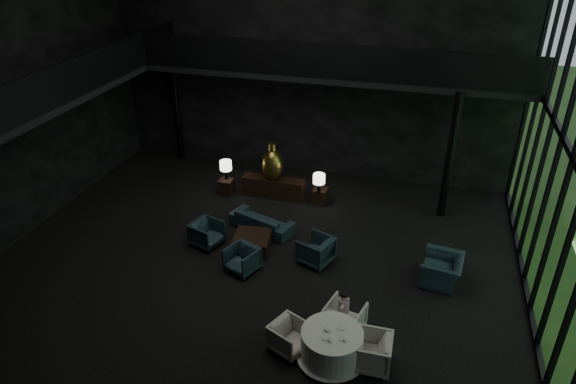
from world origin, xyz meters
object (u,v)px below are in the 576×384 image
(lounge_armchair_west, at_px, (207,232))
(window_armchair, at_px, (442,265))
(bronze_urn, at_px, (272,164))
(dining_chair_east, at_px, (371,349))
(lounge_armchair_east, at_px, (316,248))
(table_lamp_left, at_px, (226,166))
(lounge_armchair_south, at_px, (242,259))
(dining_chair_west, at_px, (289,336))
(console, at_px, (273,187))
(dining_table, at_px, (332,347))
(side_table_right, at_px, (320,196))
(side_table_left, at_px, (226,186))
(child, at_px, (344,302))
(table_lamp_right, at_px, (319,179))
(dining_chair_north, at_px, (345,316))
(sofa, at_px, (262,219))
(coffee_table, at_px, (252,242))

(lounge_armchair_west, bearing_deg, window_armchair, -71.70)
(bronze_urn, bearing_deg, dining_chair_east, -57.21)
(lounge_armchair_west, distance_m, lounge_armchair_east, 3.17)
(lounge_armchair_west, bearing_deg, table_lamp_left, 29.12)
(lounge_armchair_south, height_order, dining_chair_west, lounge_armchair_south)
(lounge_armchair_east, bearing_deg, lounge_armchair_south, -42.00)
(console, distance_m, dining_table, 7.34)
(side_table_right, xyz_separation_m, lounge_armchair_south, (-1.18, -4.14, 0.13))
(table_lamp_left, relative_size, dining_table, 0.45)
(lounge_armchair_south, height_order, dining_table, lounge_armchair_south)
(dining_chair_west, bearing_deg, bronze_urn, 44.76)
(dining_table, bearing_deg, bronze_urn, 117.08)
(table_lamp_left, bearing_deg, dining_chair_east, -47.78)
(console, relative_size, lounge_armchair_east, 2.31)
(side_table_left, height_order, dining_chair_west, dining_chair_west)
(child, bearing_deg, table_lamp_right, -71.47)
(bronze_urn, bearing_deg, dining_chair_west, -69.70)
(dining_chair_north, distance_m, dining_chair_west, 1.36)
(table_lamp_right, height_order, dining_table, table_lamp_right)
(dining_chair_north, bearing_deg, side_table_right, -57.62)
(table_lamp_left, bearing_deg, sofa, -45.32)
(coffee_table, bearing_deg, lounge_armchair_east, -3.32)
(console, relative_size, lounge_armchair_west, 2.54)
(dining_table, bearing_deg, table_lamp_right, 105.23)
(side_table_right, xyz_separation_m, dining_chair_west, (0.78, -6.50, 0.11))
(child, bearing_deg, lounge_armchair_west, -27.53)
(bronze_urn, relative_size, table_lamp_right, 2.00)
(coffee_table, relative_size, child, 1.80)
(side_table_right, bearing_deg, table_lamp_right, -90.00)
(side_table_right, relative_size, sofa, 0.27)
(table_lamp_right, relative_size, coffee_table, 0.64)
(dining_table, bearing_deg, lounge_armchair_west, 142.55)
(window_armchair, bearing_deg, dining_chair_east, -15.46)
(dining_chair_east, bearing_deg, window_armchair, 156.50)
(lounge_armchair_east, xyz_separation_m, window_armchair, (3.29, 0.05, 0.05))
(table_lamp_left, height_order, dining_chair_north, table_lamp_left)
(table_lamp_left, height_order, lounge_armchair_west, table_lamp_left)
(window_armchair, relative_size, dining_chair_north, 1.32)
(lounge_armchair_south, bearing_deg, lounge_armchair_west, 170.49)
(bronze_urn, relative_size, coffee_table, 1.27)
(table_lamp_right, bearing_deg, table_lamp_left, 178.50)
(side_table_right, xyz_separation_m, lounge_armchair_west, (-2.57, -3.25, 0.16))
(lounge_armchair_east, distance_m, lounge_armchair_south, 1.99)
(table_lamp_left, bearing_deg, dining_chair_west, -57.88)
(bronze_urn, distance_m, table_lamp_left, 1.62)
(table_lamp_left, height_order, child, table_lamp_left)
(console, height_order, sofa, sofa)
(dining_table, distance_m, child, 1.10)
(lounge_armchair_west, xyz_separation_m, lounge_armchair_south, (1.39, -0.88, -0.03))
(lounge_armchair_east, xyz_separation_m, coffee_table, (-1.85, 0.11, -0.23))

